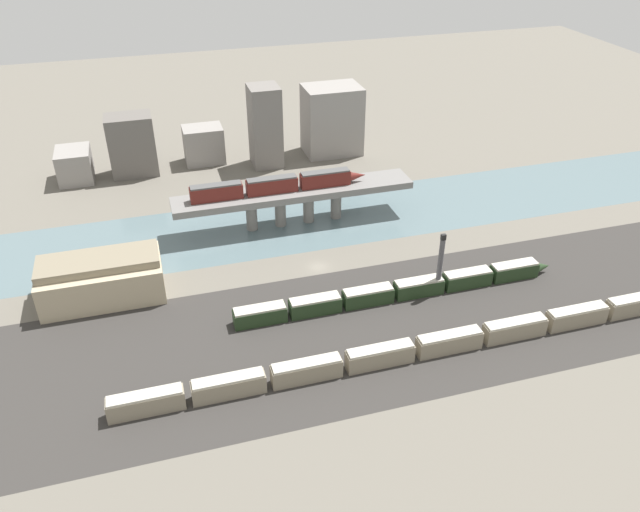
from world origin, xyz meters
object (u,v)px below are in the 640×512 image
object	(u,v)px
train_yard_near	(422,348)
signal_tower	(440,265)
train_on_bridge	(278,184)
warehouse_building	(102,278)
train_yard_mid	(400,291)

from	to	relation	value
train_yard_near	signal_tower	bearing A→B (deg)	56.86
train_on_bridge	warehouse_building	bearing A→B (deg)	-155.30
train_yard_mid	signal_tower	size ratio (longest dim) A/B	4.95
train_yard_mid	warehouse_building	distance (m)	61.75
train_yard_near	train_yard_mid	size ratio (longest dim) A/B	1.60
train_on_bridge	train_yard_near	xyz separation A→B (m)	(13.89, -55.36, -9.27)
train_on_bridge	train_yard_near	size ratio (longest dim) A/B	0.39
train_yard_mid	signal_tower	distance (m)	9.72
train_yard_mid	signal_tower	world-z (taller)	signal_tower
train_on_bridge	train_yard_mid	bearing A→B (deg)	-65.41
warehouse_building	train_on_bridge	bearing A→B (deg)	24.70
train_on_bridge	warehouse_building	distance (m)	46.69
warehouse_building	signal_tower	bearing A→B (deg)	-15.47
signal_tower	warehouse_building	bearing A→B (deg)	164.53
warehouse_building	train_yard_near	bearing A→B (deg)	-32.85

